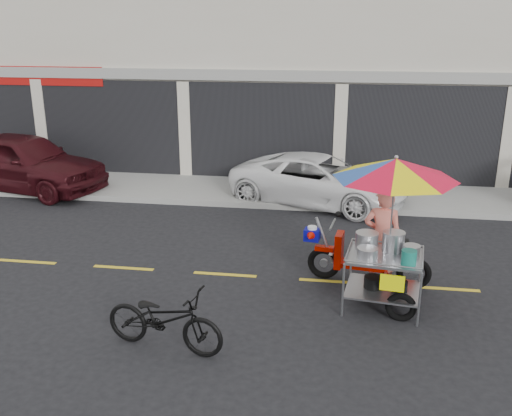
# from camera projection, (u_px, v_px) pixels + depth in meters

# --- Properties ---
(ground) EXTENTS (90.00, 90.00, 0.00)m
(ground) POSITION_uv_depth(u_px,v_px,m) (332.00, 282.00, 10.43)
(ground) COLOR black
(sidewalk) EXTENTS (45.00, 3.00, 0.15)m
(sidewalk) POSITION_uv_depth(u_px,v_px,m) (337.00, 193.00, 15.57)
(sidewalk) COLOR gray
(sidewalk) RESTS_ON ground
(shophouse_block) EXTENTS (36.00, 8.11, 10.40)m
(shophouse_block) POSITION_uv_depth(u_px,v_px,m) (432.00, 31.00, 18.65)
(shophouse_block) COLOR beige
(shophouse_block) RESTS_ON ground
(centerline) EXTENTS (42.00, 0.10, 0.01)m
(centerline) POSITION_uv_depth(u_px,v_px,m) (332.00, 281.00, 10.43)
(centerline) COLOR gold
(centerline) RESTS_ON ground
(maroon_sedan) EXTENTS (5.10, 3.00, 1.63)m
(maroon_sedan) POSITION_uv_depth(u_px,v_px,m) (23.00, 162.00, 15.83)
(maroon_sedan) COLOR #350C11
(maroon_sedan) RESTS_ON ground
(white_pickup) EXTENTS (4.95, 3.37, 1.26)m
(white_pickup) POSITION_uv_depth(u_px,v_px,m) (319.00, 180.00, 14.72)
(white_pickup) COLOR white
(white_pickup) RESTS_ON ground
(near_bicycle) EXTENTS (1.91, 0.97, 0.96)m
(near_bicycle) POSITION_uv_depth(u_px,v_px,m) (164.00, 319.00, 8.16)
(near_bicycle) COLOR black
(near_bicycle) RESTS_ON ground
(food_vendor_rig) EXTENTS (2.56, 2.28, 2.58)m
(food_vendor_rig) POSITION_uv_depth(u_px,v_px,m) (387.00, 208.00, 9.33)
(food_vendor_rig) COLOR black
(food_vendor_rig) RESTS_ON ground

